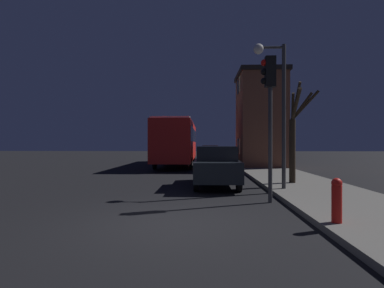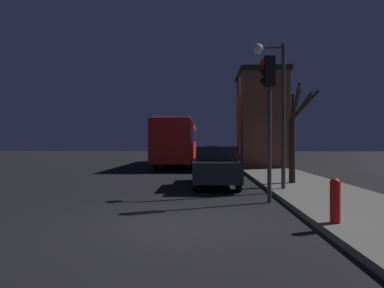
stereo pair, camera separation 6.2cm
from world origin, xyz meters
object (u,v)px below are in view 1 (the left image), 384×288
at_px(car_far_lane, 210,152).
at_px(traffic_light, 269,98).
at_px(car_mid_lane, 211,157).
at_px(fire_hydrant, 337,199).
at_px(streetlamp, 275,92).
at_px(bare_tree, 294,135).
at_px(bus, 178,140).
at_px(car_near_lane, 216,165).

bearing_deg(car_far_lane, traffic_light, -86.87).
relative_size(car_mid_lane, fire_hydrant, 5.09).
bearing_deg(car_far_lane, streetlamp, -84.92).
xyz_separation_m(bare_tree, bus, (-5.74, 11.69, -0.06)).
bearing_deg(streetlamp, traffic_light, -108.39).
relative_size(streetlamp, traffic_light, 1.20).
bearing_deg(traffic_light, car_far_lane, 93.13).
bearing_deg(fire_hydrant, car_near_lane, 109.92).
bearing_deg(fire_hydrant, streetlamp, 91.82).
relative_size(traffic_light, bare_tree, 1.08).
bearing_deg(car_mid_lane, bus, 137.71).
xyz_separation_m(streetlamp, car_near_lane, (-2.05, 1.46, -2.73)).
height_order(bare_tree, car_mid_lane, bare_tree).
bearing_deg(car_mid_lane, streetlamp, -79.26).
bearing_deg(bare_tree, fire_hydrant, -99.07).
distance_m(car_far_lane, fire_hydrant, 25.71).
bearing_deg(car_near_lane, fire_hydrant, -70.08).
distance_m(traffic_light, car_far_lane, 23.05).
height_order(bus, car_near_lane, bus).
distance_m(bare_tree, bus, 13.02).
distance_m(streetlamp, bus, 14.02).
height_order(streetlamp, traffic_light, streetlamp).
xyz_separation_m(traffic_light, car_near_lane, (-1.43, 3.32, -2.24)).
relative_size(bus, car_far_lane, 2.94).
xyz_separation_m(bare_tree, fire_hydrant, (-0.96, -6.04, -1.48)).
relative_size(traffic_light, fire_hydrant, 4.76).
bearing_deg(streetlamp, fire_hydrant, -88.18).
distance_m(car_near_lane, fire_hydrant, 6.44).
height_order(traffic_light, car_far_lane, traffic_light).
bearing_deg(car_near_lane, car_mid_lane, 89.99).
distance_m(bus, fire_hydrant, 18.42).
bearing_deg(bare_tree, car_far_lane, 98.65).
height_order(streetlamp, bare_tree, streetlamp).
distance_m(bare_tree, car_mid_lane, 9.95).
xyz_separation_m(traffic_light, bus, (-4.01, 15.00, -1.05)).
height_order(car_near_lane, fire_hydrant, car_near_lane).
distance_m(bus, car_far_lane, 8.46).
height_order(streetlamp, car_far_lane, streetlamp).
relative_size(streetlamp, car_mid_lane, 1.12).
bearing_deg(car_mid_lane, bare_tree, -71.33).
xyz_separation_m(bare_tree, car_far_lane, (-2.98, 19.59, -1.31)).
xyz_separation_m(traffic_light, car_far_lane, (-1.25, 22.90, -2.31)).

